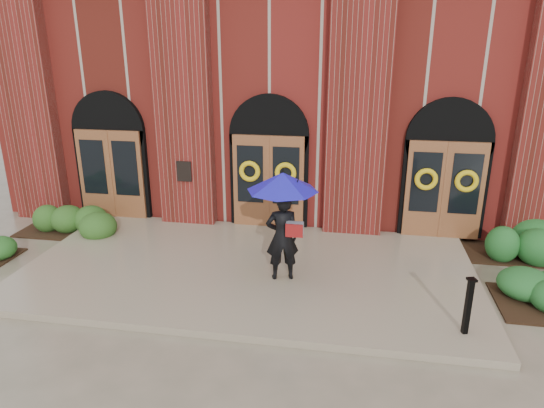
% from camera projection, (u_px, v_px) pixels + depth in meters
% --- Properties ---
extents(ground, '(90.00, 90.00, 0.00)m').
position_uv_depth(ground, '(247.00, 275.00, 10.83)').
color(ground, gray).
rests_on(ground, ground).
extents(landing, '(10.00, 5.30, 0.15)m').
position_uv_depth(landing, '(248.00, 269.00, 10.95)').
color(landing, gray).
rests_on(landing, ground).
extents(church_building, '(16.20, 12.53, 7.00)m').
position_uv_depth(church_building, '(297.00, 82.00, 17.90)').
color(church_building, maroon).
rests_on(church_building, ground).
extents(man_with_umbrella, '(1.81, 1.81, 2.34)m').
position_uv_depth(man_with_umbrella, '(283.00, 206.00, 9.88)').
color(man_with_umbrella, black).
rests_on(man_with_umbrella, landing).
extents(metal_post, '(0.18, 0.18, 1.06)m').
position_uv_depth(metal_post, '(468.00, 305.00, 8.27)').
color(metal_post, black).
rests_on(metal_post, landing).
extents(hedge_wall_left, '(2.73, 1.09, 0.70)m').
position_uv_depth(hedge_wall_left, '(73.00, 220.00, 13.13)').
color(hedge_wall_left, '#2A521B').
rests_on(hedge_wall_left, ground).
extents(hedge_wall_right, '(3.17, 1.27, 0.81)m').
position_uv_depth(hedge_wall_right, '(522.00, 239.00, 11.73)').
color(hedge_wall_right, '#1F5922').
rests_on(hedge_wall_right, ground).
extents(hedge_front_right, '(1.59, 1.37, 0.56)m').
position_uv_depth(hedge_front_right, '(544.00, 293.00, 9.50)').
color(hedge_front_right, '#205923').
rests_on(hedge_front_right, ground).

